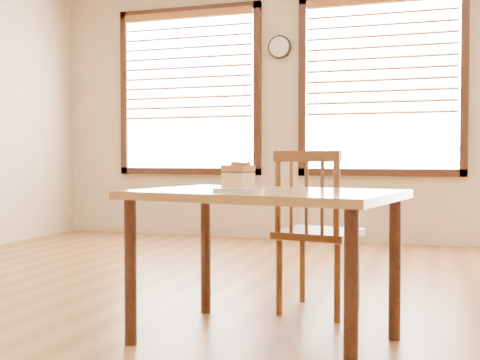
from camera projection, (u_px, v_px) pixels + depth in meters
The scene contains 8 objects.
ground at pixel (239, 356), 2.75m from camera, with size 8.00×8.00×0.00m, color #915E2A.
window_left at pixel (189, 82), 7.04m from camera, with size 1.76×0.10×1.96m.
window_right at pixel (380, 74), 6.37m from camera, with size 1.76×0.10×1.96m.
wall_clock at pixel (279, 47), 6.68m from camera, with size 0.26×0.05×0.26m.
cafe_table_main at pixel (264, 209), 2.95m from camera, with size 1.38×1.05×0.75m.
cafe_chair_main at pixel (316, 231), 3.50m from camera, with size 0.51×0.51×0.96m.
plate at pixel (238, 190), 2.82m from camera, with size 0.24×0.24×0.02m.
cake_slice at pixel (238, 175), 2.81m from camera, with size 0.16×0.14×0.12m.
Camera 1 is at (0.83, -2.59, 0.90)m, focal length 45.00 mm.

